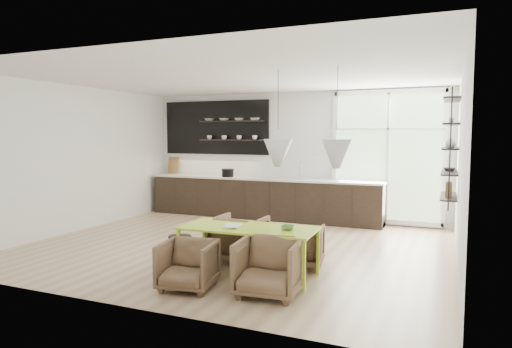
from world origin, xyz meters
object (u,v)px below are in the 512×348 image
armchair_front_left (188,265)px  armchair_front_right (269,267)px  dining_table (249,230)px  armchair_back_right (301,246)px  armchair_back_left (239,238)px  wire_stool (180,247)px

armchair_front_left → armchair_front_right: 1.03m
dining_table → armchair_back_right: size_ratio=2.81×
armchair_front_right → armchair_front_left: bearing=-175.4°
armchair_front_left → dining_table: bearing=49.9°
armchair_back_left → armchair_front_right: armchair_back_left is taller
armchair_front_left → wire_stool: (-0.62, 0.80, -0.01)m
armchair_front_left → wire_stool: armchair_front_left is taller
armchair_back_left → armchair_front_left: 1.40m
armchair_back_right → armchair_front_right: 1.32m
armchair_back_right → armchair_front_right: size_ratio=0.88×
armchair_front_left → wire_stool: size_ratio=1.47×
dining_table → armchair_front_right: bearing=-51.0°
armchair_back_right → armchair_front_right: armchair_front_right is taller
armchair_back_left → armchair_back_right: bearing=-172.4°
armchair_front_left → armchair_front_right: bearing=0.6°
wire_stool → dining_table: bearing=0.6°
armchair_front_left → armchair_back_right: bearing=46.7°
dining_table → armchair_back_left: bearing=124.3°
armchair_back_right → armchair_front_left: 1.81m
dining_table → armchair_back_left: (-0.43, 0.59, -0.28)m
armchair_back_right → armchair_front_right: (0.01, -1.32, 0.04)m
armchair_back_right → armchair_front_left: armchair_front_left is taller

